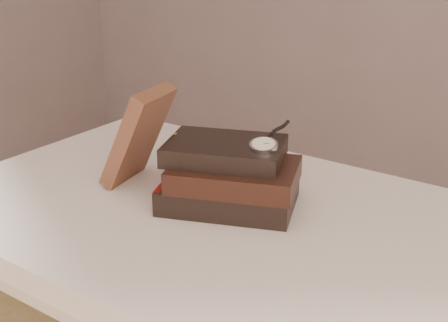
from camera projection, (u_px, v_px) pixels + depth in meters
The scene contains 5 objects.
table at pixel (234, 265), 1.03m from camera, with size 1.00×0.60×0.75m.
book_stack at pixel (230, 177), 1.01m from camera, with size 0.26×0.21×0.11m.
journal at pixel (138, 136), 1.08m from camera, with size 0.03×0.11×0.18m, color #48281B.
pocket_watch at pixel (265, 143), 0.97m from camera, with size 0.06×0.15×0.02m.
eyeglasses at pixel (197, 152), 1.08m from camera, with size 0.12×0.13×0.04m.
Camera 1 is at (0.50, -0.39, 1.19)m, focal length 49.98 mm.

